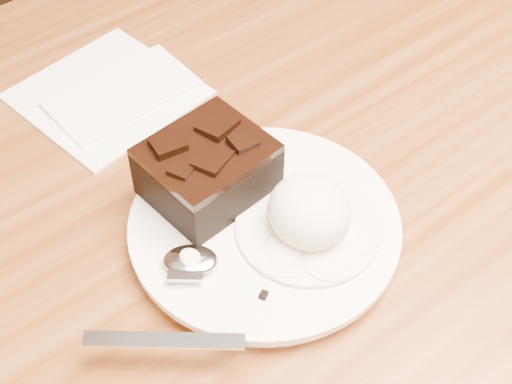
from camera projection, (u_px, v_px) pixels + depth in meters
plate at (264, 229)px, 0.54m from camera, size 0.20×0.20×0.02m
brownie at (208, 172)px, 0.54m from camera, size 0.09×0.08×0.04m
ice_cream_scoop at (309, 211)px, 0.52m from camera, size 0.06×0.06×0.05m
melt_puddle at (308, 228)px, 0.53m from camera, size 0.10×0.10×0.00m
spoon at (191, 262)px, 0.51m from camera, size 0.14×0.12×0.01m
napkin at (107, 93)px, 0.65m from camera, size 0.15×0.15×0.01m
crumb_a at (264, 295)px, 0.49m from camera, size 0.01×0.01×0.00m
crumb_b at (292, 198)px, 0.55m from camera, size 0.01×0.01×0.00m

